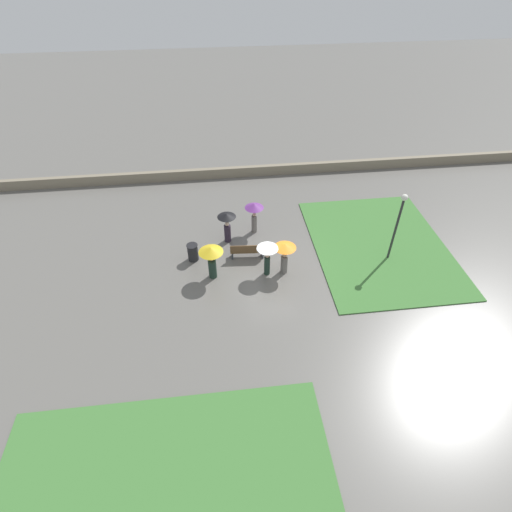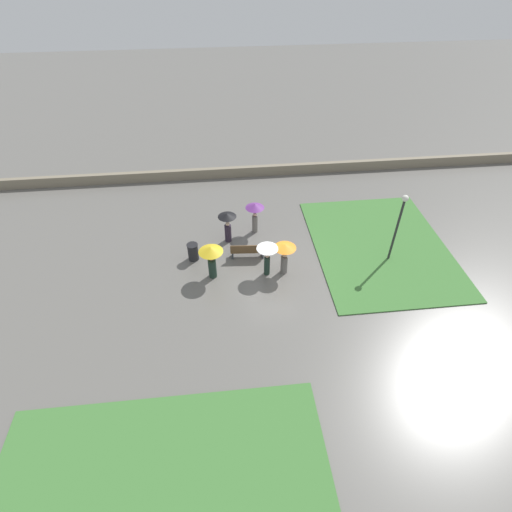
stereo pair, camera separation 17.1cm
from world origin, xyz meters
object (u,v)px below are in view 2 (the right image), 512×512
object	(u,v)px
lamp_post	(399,219)
trash_bin	(193,252)
park_bench	(248,251)
crowd_person_yellow	(211,255)
crowd_person_black	(227,223)
crowd_person_purple	(255,211)
crowd_person_orange	(285,252)
crowd_person_white	(267,252)

from	to	relation	value
lamp_post	trash_bin	bearing A→B (deg)	-6.18
park_bench	crowd_person_yellow	xyz separation A→B (m)	(1.85, 1.22, 0.90)
crowd_person_yellow	crowd_person_black	xyz separation A→B (m)	(-0.92, -2.78, -0.18)
crowd_person_purple	crowd_person_yellow	xyz separation A→B (m)	(2.46, 3.45, -0.03)
lamp_post	crowd_person_black	world-z (taller)	lamp_post
park_bench	crowd_person_orange	size ratio (longest dim) A/B	1.01
crowd_person_purple	crowd_person_orange	world-z (taller)	crowd_person_purple
crowd_person_white	crowd_person_orange	bearing A→B (deg)	-54.49
trash_bin	crowd_person_purple	bearing A→B (deg)	-149.37
lamp_post	crowd_person_white	distance (m)	6.58
crowd_person_white	crowd_person_black	world-z (taller)	crowd_person_white
park_bench	trash_bin	bearing A→B (deg)	0.20
crowd_person_white	crowd_person_yellow	bearing A→B (deg)	121.48
trash_bin	crowd_person_black	size ratio (longest dim) A/B	0.53
park_bench	crowd_person_orange	bearing A→B (deg)	146.96
crowd_person_black	crowd_person_white	bearing A→B (deg)	-159.20
crowd_person_yellow	crowd_person_black	distance (m)	2.93
trash_bin	crowd_person_black	world-z (taller)	crowd_person_black
park_bench	crowd_person_black	world-z (taller)	crowd_person_black
lamp_post	crowd_person_orange	distance (m)	5.76
crowd_person_yellow	crowd_person_orange	size ratio (longest dim) A/B	1.04
park_bench	crowd_person_black	bearing A→B (deg)	-54.88
park_bench	trash_bin	world-z (taller)	trash_bin
crowd_person_purple	crowd_person_black	xyz separation A→B (m)	(1.54, 0.67, -0.20)
lamp_post	crowd_person_yellow	size ratio (longest dim) A/B	2.08
crowd_person_black	trash_bin	bearing A→B (deg)	115.10
trash_bin	crowd_person_purple	xyz separation A→B (m)	(-3.43, -2.03, 0.92)
trash_bin	crowd_person_white	size ratio (longest dim) A/B	0.51
lamp_post	crowd_person_orange	xyz separation A→B (m)	(5.61, 0.40, -1.24)
crowd_person_black	lamp_post	bearing A→B (deg)	-117.29
lamp_post	crowd_person_purple	xyz separation A→B (m)	(6.69, -3.13, -1.14)
crowd_person_black	crowd_person_purple	bearing A→B (deg)	-77.17
crowd_person_white	crowd_person_yellow	size ratio (longest dim) A/B	1.00
crowd_person_black	crowd_person_orange	xyz separation A→B (m)	(-2.63, 2.86, 0.11)
crowd_person_purple	crowd_person_yellow	bearing A→B (deg)	120.35
crowd_person_yellow	crowd_person_orange	xyz separation A→B (m)	(-3.55, 0.08, -0.07)
crowd_person_purple	crowd_person_black	size ratio (longest dim) A/B	1.04
park_bench	crowd_person_yellow	size ratio (longest dim) A/B	0.97
crowd_person_yellow	crowd_person_black	size ratio (longest dim) A/B	1.05
crowd_person_black	crowd_person_orange	world-z (taller)	crowd_person_orange
crowd_person_orange	trash_bin	bearing A→B (deg)	68.24
crowd_person_white	crowd_person_yellow	distance (m)	2.69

